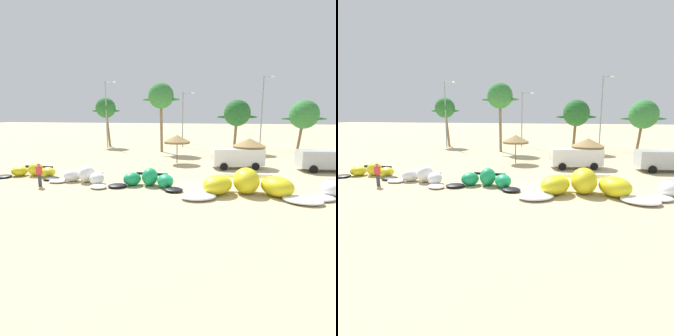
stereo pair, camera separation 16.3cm
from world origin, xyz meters
The scene contains 17 objects.
ground_plane centered at (0.00, 0.00, 0.00)m, with size 260.00×260.00×0.00m, color #C6B284.
kite_far_left centered at (-13.73, 1.16, 0.41)m, with size 5.73×2.68×1.06m.
kite_left centered at (-8.61, 0.06, 0.46)m, with size 5.20×3.03×1.19m.
kite_left_of_center centered at (-3.73, 0.12, 0.48)m, with size 5.59×2.63×1.25m.
kite_center centered at (2.86, -0.57, 0.63)m, with size 8.49×4.28×1.65m.
beach_umbrella_near_van centered at (-3.64, 9.92, 2.47)m, with size 2.76×2.76×2.91m.
beach_umbrella_middle centered at (3.40, 9.40, 2.29)m, with size 3.13×3.13×2.75m.
parked_van centered at (10.02, 8.77, 1.09)m, with size 5.33×2.77×1.84m.
parked_car_second centered at (2.23, 8.46, 1.09)m, with size 4.97×3.09×1.84m.
person_near_kites centered at (-11.15, -1.54, 0.82)m, with size 0.36×0.24×1.62m.
palm_leftmost centered at (-17.22, 22.58, 5.80)m, with size 4.57×3.04×7.41m.
palm_left centered at (-7.43, 18.26, 7.20)m, with size 4.99×3.32×8.96m.
palm_left_of_gap centered at (2.27, 20.43, 5.05)m, with size 5.15×3.43×6.82m.
palm_center_left centered at (10.97, 23.19, 4.87)m, with size 5.71×3.80×6.82m.
lamppost_west centered at (-16.44, 21.34, 5.35)m, with size 1.81×0.24×9.61m.
lamppost_west_center centered at (-5.52, 24.77, 4.62)m, with size 1.91×0.24×8.15m.
lamppost_east_center centered at (5.83, 24.72, 5.62)m, with size 1.57×0.24×10.19m.
Camera 2 is at (2.06, -18.35, 4.99)m, focal length 30.42 mm.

